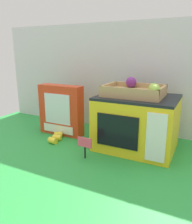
{
  "coord_description": "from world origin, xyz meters",
  "views": [
    {
      "loc": [
        0.5,
        -0.99,
        0.47
      ],
      "look_at": [
        -0.02,
        0.03,
        0.16
      ],
      "focal_mm": 35.77,
      "sensor_mm": 36.0,
      "label": 1
    }
  ],
  "objects_px": {
    "toy_microwave": "(137,122)",
    "food_groups_crate": "(135,91)",
    "price_sign": "(85,145)",
    "loose_toy_banana": "(56,138)",
    "cookie_set_box": "(61,110)"
  },
  "relations": [
    {
      "from": "toy_microwave",
      "to": "cookie_set_box",
      "type": "distance_m",
      "value": 0.45
    },
    {
      "from": "food_groups_crate",
      "to": "loose_toy_banana",
      "type": "relative_size",
      "value": 2.23
    },
    {
      "from": "food_groups_crate",
      "to": "cookie_set_box",
      "type": "xyz_separation_m",
      "value": [
        -0.43,
        -0.0,
        -0.14
      ]
    },
    {
      "from": "toy_microwave",
      "to": "food_groups_crate",
      "type": "distance_m",
      "value": 0.16
    },
    {
      "from": "toy_microwave",
      "to": "loose_toy_banana",
      "type": "relative_size",
      "value": 2.91
    },
    {
      "from": "toy_microwave",
      "to": "price_sign",
      "type": "bearing_deg",
      "value": -127.42
    },
    {
      "from": "toy_microwave",
      "to": "cookie_set_box",
      "type": "bearing_deg",
      "value": -179.03
    },
    {
      "from": "toy_microwave",
      "to": "food_groups_crate",
      "type": "xyz_separation_m",
      "value": [
        -0.01,
        -0.0,
        0.15
      ]
    },
    {
      "from": "food_groups_crate",
      "to": "loose_toy_banana",
      "type": "xyz_separation_m",
      "value": [
        -0.4,
        -0.1,
        -0.27
      ]
    },
    {
      "from": "cookie_set_box",
      "to": "loose_toy_banana",
      "type": "height_order",
      "value": "cookie_set_box"
    },
    {
      "from": "cookie_set_box",
      "to": "price_sign",
      "type": "xyz_separation_m",
      "value": [
        0.28,
        -0.21,
        -0.08
      ]
    },
    {
      "from": "toy_microwave",
      "to": "loose_toy_banana",
      "type": "height_order",
      "value": "toy_microwave"
    },
    {
      "from": "toy_microwave",
      "to": "food_groups_crate",
      "type": "bearing_deg",
      "value": -164.1
    },
    {
      "from": "toy_microwave",
      "to": "cookie_set_box",
      "type": "height_order",
      "value": "cookie_set_box"
    },
    {
      "from": "food_groups_crate",
      "to": "price_sign",
      "type": "distance_m",
      "value": 0.35
    }
  ]
}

